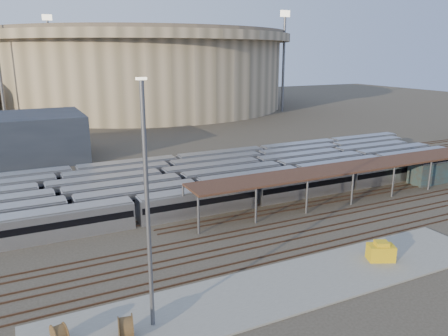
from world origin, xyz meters
name	(u,v)px	position (x,y,z in m)	size (l,w,h in m)	color
ground	(257,227)	(0.00, 0.00, 0.00)	(420.00, 420.00, 0.00)	#383026
apron	(289,286)	(-5.00, -15.00, 0.10)	(50.00, 9.00, 0.20)	gray
subway_trains	(189,181)	(-2.53, 18.50, 1.80)	(122.88, 23.90, 3.60)	silver
inspection_shed	(362,166)	(22.00, 4.00, 4.98)	(60.30, 6.00, 5.30)	#5D5D62
empty_tracks	(277,240)	(0.00, -5.00, 0.09)	(170.00, 9.62, 0.18)	#4C3323
stadium	(143,68)	(25.00, 140.00, 16.47)	(124.00, 124.00, 32.50)	tan
floodlight_2	(284,58)	(70.00, 100.00, 20.65)	(4.00, 1.00, 38.40)	#5D5D62
floodlight_3	(51,58)	(-10.00, 160.00, 20.65)	(4.00, 1.00, 38.40)	#5D5D62
teal_boxcar	(448,170)	(43.00, 4.00, 1.96)	(16.81, 3.25, 3.92)	#1D424A
cable_reel_west	(59,334)	(-26.76, -14.45, 1.04)	(1.69, 1.69, 0.94)	brown
cable_reel_east	(126,328)	(-21.82, -16.25, 1.22)	(2.05, 2.05, 1.14)	brown
yard_light_pole	(148,209)	(-19.28, -15.30, 10.74)	(0.80, 0.36, 20.91)	#5D5D62
yellow_equipment	(381,253)	(7.39, -14.94, 1.10)	(2.87, 1.79, 1.79)	gold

